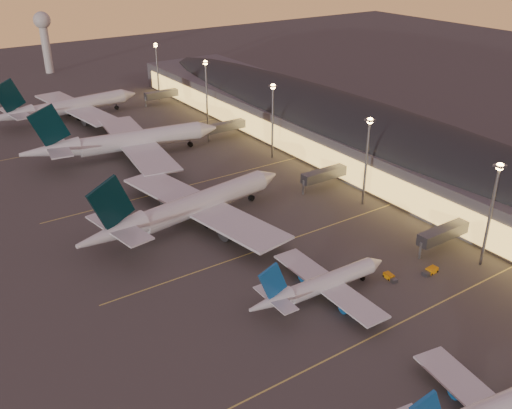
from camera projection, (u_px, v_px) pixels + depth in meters
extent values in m
plane|color=#454340|center=(371.00, 316.00, 117.28)|extent=(700.00, 700.00, 0.00)
cylinder|color=silver|center=(499.00, 406.00, 90.69)|extent=(22.21, 7.15, 3.73)
cylinder|color=#155498|center=(464.00, 388.00, 97.01)|extent=(5.33, 3.55, 2.80)
cylinder|color=silver|center=(332.00, 280.00, 123.21)|extent=(22.19, 4.23, 3.76)
cone|color=silver|center=(375.00, 263.00, 129.51)|extent=(3.64, 3.84, 3.76)
cone|color=silver|center=(270.00, 302.00, 115.14)|extent=(10.06, 3.97, 3.76)
cube|color=silver|center=(328.00, 284.00, 122.98)|extent=(7.08, 31.83, 0.41)
cylinder|color=#155498|center=(310.00, 274.00, 129.14)|extent=(5.05, 2.93, 2.82)
cylinder|color=#155498|center=(351.00, 304.00, 118.62)|extent=(5.05, 2.93, 2.82)
cube|color=#155498|center=(273.00, 281.00, 113.26)|extent=(6.91, 0.71, 8.17)
cube|color=silver|center=(275.00, 298.00, 115.49)|extent=(3.81, 11.49, 0.26)
cylinder|color=black|center=(363.00, 278.00, 128.91)|extent=(0.31, 0.31, 1.49)
cylinder|color=black|center=(363.00, 278.00, 129.01)|extent=(1.07, 0.68, 1.05)
cylinder|color=black|center=(317.00, 287.00, 125.47)|extent=(0.31, 0.31, 1.49)
cylinder|color=black|center=(317.00, 288.00, 125.57)|extent=(1.07, 0.68, 1.05)
cylinder|color=black|center=(332.00, 299.00, 121.49)|extent=(0.31, 0.31, 1.49)
cylinder|color=black|center=(332.00, 300.00, 121.59)|extent=(1.07, 0.68, 1.05)
cylinder|color=silver|center=(206.00, 201.00, 154.47)|extent=(40.50, 12.44, 6.05)
cone|color=silver|center=(267.00, 177.00, 168.88)|extent=(7.35, 7.02, 6.05)
cone|color=silver|center=(111.00, 234.00, 136.14)|extent=(18.82, 8.89, 6.05)
cube|color=silver|center=(201.00, 206.00, 153.73)|extent=(20.92, 59.64, 0.67)
cylinder|color=#54575C|center=(176.00, 197.00, 163.83)|extent=(9.66, 5.94, 4.54)
cylinder|color=#54575C|center=(236.00, 228.00, 147.02)|extent=(9.66, 5.94, 4.54)
cube|color=black|center=(111.00, 203.00, 133.29)|extent=(11.93, 2.82, 13.44)
cube|color=silver|center=(119.00, 227.00, 137.10)|extent=(9.77, 21.84, 0.42)
cylinder|color=black|center=(251.00, 197.00, 166.74)|extent=(0.56, 0.56, 2.42)
cylinder|color=black|center=(251.00, 198.00, 166.90)|extent=(1.84, 1.32, 1.70)
cylinder|color=black|center=(188.00, 213.00, 157.09)|extent=(0.56, 0.56, 2.42)
cylinder|color=black|center=(188.00, 214.00, 157.25)|extent=(1.84, 1.32, 1.70)
cylinder|color=black|center=(207.00, 224.00, 151.55)|extent=(0.56, 0.56, 2.42)
cylinder|color=black|center=(207.00, 225.00, 151.71)|extent=(1.84, 1.32, 1.70)
cylinder|color=silver|center=(142.00, 139.00, 198.96)|extent=(42.82, 11.99, 6.40)
cone|color=silver|center=(207.00, 129.00, 208.85)|extent=(7.62, 7.25, 6.40)
cone|color=silver|center=(50.00, 150.00, 186.24)|extent=(19.80, 8.89, 6.40)
cube|color=silver|center=(136.00, 143.00, 198.62)|extent=(20.43, 62.97, 0.70)
cylinder|color=#54575C|center=(130.00, 137.00, 211.07)|extent=(10.12, 6.03, 4.80)
cylinder|color=#54575C|center=(152.00, 161.00, 189.15)|extent=(10.12, 6.03, 4.80)
cube|color=black|center=(49.00, 126.00, 183.02)|extent=(12.64, 2.63, 14.21)
cube|color=silver|center=(57.00, 147.00, 186.76)|extent=(9.74, 22.99, 0.45)
cylinder|color=black|center=(190.00, 143.00, 208.07)|extent=(0.58, 0.58, 2.56)
cylinder|color=black|center=(190.00, 144.00, 208.23)|extent=(1.93, 1.35, 1.79)
cylinder|color=black|center=(130.00, 148.00, 203.15)|extent=(0.58, 0.58, 2.56)
cylinder|color=black|center=(130.00, 149.00, 203.31)|extent=(1.93, 1.35, 1.79)
cylinder|color=black|center=(137.00, 157.00, 195.93)|extent=(0.58, 0.58, 2.56)
cylinder|color=black|center=(137.00, 158.00, 196.10)|extent=(1.93, 1.35, 1.79)
cylinder|color=silver|center=(80.00, 104.00, 239.29)|extent=(40.35, 11.01, 6.03)
cone|color=silver|center=(128.00, 95.00, 253.10)|extent=(7.15, 6.80, 6.03)
cone|color=silver|center=(10.00, 116.00, 221.71)|extent=(18.64, 8.26, 6.03)
cube|color=silver|center=(76.00, 108.00, 238.60)|extent=(18.84, 59.32, 0.66)
cylinder|color=#54575C|center=(66.00, 105.00, 248.91)|extent=(9.51, 5.62, 4.53)
cylinder|color=#54575C|center=(94.00, 119.00, 231.60)|extent=(9.51, 5.62, 4.53)
cube|color=black|center=(9.00, 96.00, 218.85)|extent=(11.92, 2.40, 13.39)
cube|color=silver|center=(15.00, 113.00, 222.62)|extent=(9.03, 21.64, 0.42)
cylinder|color=black|center=(117.00, 107.00, 251.12)|extent=(0.54, 0.54, 2.41)
cylinder|color=black|center=(117.00, 107.00, 251.28)|extent=(1.81, 1.26, 1.69)
cylinder|color=black|center=(70.00, 113.00, 242.07)|extent=(0.54, 0.54, 2.41)
cylinder|color=black|center=(70.00, 114.00, 242.23)|extent=(1.81, 1.26, 1.69)
cylinder|color=black|center=(79.00, 118.00, 236.37)|extent=(0.54, 0.54, 2.41)
cylinder|color=black|center=(79.00, 119.00, 236.53)|extent=(1.81, 1.26, 1.69)
cube|color=#504F55|center=(353.00, 137.00, 199.99)|extent=(40.00, 255.00, 12.00)
ellipsoid|color=black|center=(354.00, 121.00, 197.37)|extent=(39.00, 253.00, 10.92)
cube|color=#FFC457|center=(308.00, 151.00, 190.20)|extent=(0.40, 244.80, 8.00)
cube|color=#54575C|center=(444.00, 233.00, 139.96)|extent=(16.00, 3.20, 3.00)
cylinder|color=gray|center=(420.00, 250.00, 136.92)|extent=(0.70, 0.70, 4.40)
cube|color=#54575C|center=(324.00, 174.00, 173.45)|extent=(16.00, 3.20, 3.00)
cylinder|color=gray|center=(303.00, 187.00, 170.41)|extent=(0.70, 0.70, 4.40)
cube|color=#54575C|center=(226.00, 126.00, 215.87)|extent=(16.00, 3.20, 3.00)
cylinder|color=gray|center=(208.00, 136.00, 212.83)|extent=(0.70, 0.70, 4.40)
cube|color=#54575C|center=(162.00, 94.00, 257.54)|extent=(16.00, 3.20, 3.00)
cylinder|color=gray|center=(146.00, 102.00, 254.50)|extent=(0.70, 0.70, 4.40)
cylinder|color=gray|center=(490.00, 217.00, 130.05)|extent=(0.70, 0.70, 25.00)
cube|color=gray|center=(500.00, 166.00, 124.51)|extent=(2.20, 2.20, 0.50)
sphere|color=#FFB855|center=(500.00, 167.00, 124.59)|extent=(1.80, 1.80, 1.80)
cylinder|color=gray|center=(366.00, 164.00, 159.81)|extent=(0.70, 0.70, 25.00)
cube|color=gray|center=(370.00, 120.00, 154.27)|extent=(2.20, 2.20, 0.50)
sphere|color=#FFB855|center=(370.00, 121.00, 154.36)|extent=(1.80, 1.80, 1.80)
cylinder|color=gray|center=(273.00, 123.00, 193.30)|extent=(0.70, 0.70, 25.00)
cube|color=gray|center=(273.00, 86.00, 187.76)|extent=(2.20, 2.20, 0.50)
sphere|color=#FFB855|center=(273.00, 87.00, 187.85)|extent=(1.80, 1.80, 1.80)
cylinder|color=gray|center=(207.00, 94.00, 226.79)|extent=(0.70, 0.70, 25.00)
cube|color=gray|center=(205.00, 62.00, 221.25)|extent=(2.20, 2.20, 0.50)
sphere|color=#FFB855|center=(205.00, 63.00, 221.34)|extent=(1.80, 1.80, 1.80)
cylinder|color=gray|center=(158.00, 73.00, 260.28)|extent=(0.70, 0.70, 25.00)
cube|color=gray|center=(156.00, 45.00, 254.74)|extent=(2.20, 2.20, 0.50)
sphere|color=#FFB855|center=(156.00, 45.00, 254.83)|extent=(1.80, 1.80, 1.80)
cylinder|color=silver|center=(46.00, 49.00, 310.16)|extent=(4.40, 4.40, 26.00)
sphere|color=silver|center=(42.00, 20.00, 303.62)|extent=(9.00, 9.00, 9.00)
cube|color=#D8C659|center=(389.00, 329.00, 113.55)|extent=(90.00, 0.36, 0.00)
cube|color=#D8C659|center=(272.00, 246.00, 143.32)|extent=(90.00, 0.36, 0.00)
cube|color=#D8C659|center=(187.00, 186.00, 176.81)|extent=(90.00, 0.36, 0.00)
cube|color=#D8C659|center=(119.00, 137.00, 217.74)|extent=(90.00, 0.36, 0.00)
cube|color=orange|center=(432.00, 270.00, 131.96)|extent=(2.84, 1.88, 1.25)
cube|color=#54575C|center=(426.00, 274.00, 130.90)|extent=(1.69, 1.58, 0.91)
cylinder|color=black|center=(431.00, 268.00, 133.29)|extent=(0.51, 0.24, 0.50)
cylinder|color=black|center=(437.00, 272.00, 132.09)|extent=(0.51, 0.24, 0.50)
cylinder|color=black|center=(426.00, 271.00, 132.16)|extent=(0.51, 0.24, 0.50)
cylinder|color=black|center=(432.00, 275.00, 130.95)|extent=(0.51, 0.24, 0.50)
cube|color=orange|center=(389.00, 276.00, 129.89)|extent=(1.79, 2.57, 1.10)
cube|color=#54575C|center=(394.00, 280.00, 128.51)|extent=(1.46, 1.55, 0.80)
cylinder|color=black|center=(384.00, 276.00, 130.45)|extent=(0.23, 0.46, 0.44)
cylinder|color=black|center=(389.00, 274.00, 131.06)|extent=(0.23, 0.46, 0.44)
cylinder|color=black|center=(389.00, 280.00, 129.00)|extent=(0.23, 0.46, 0.44)
cylinder|color=black|center=(394.00, 278.00, 129.62)|extent=(0.23, 0.46, 0.44)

